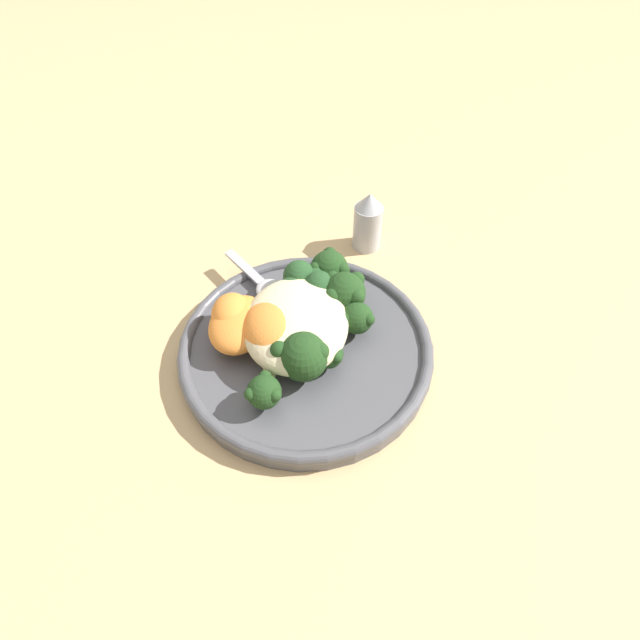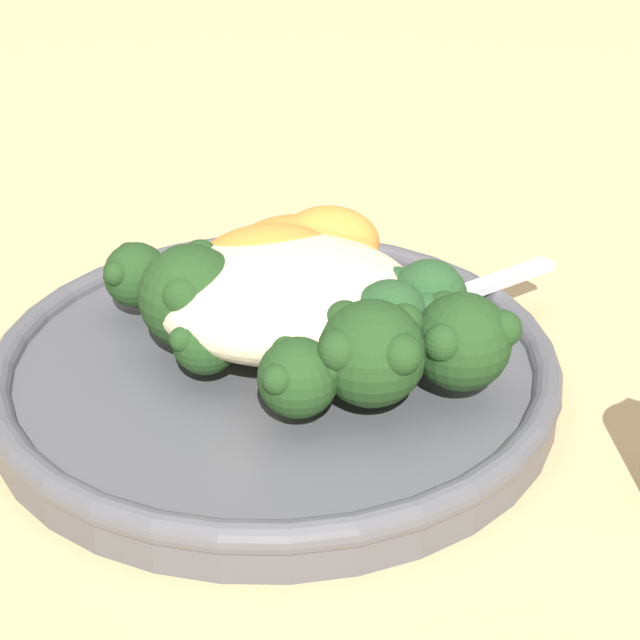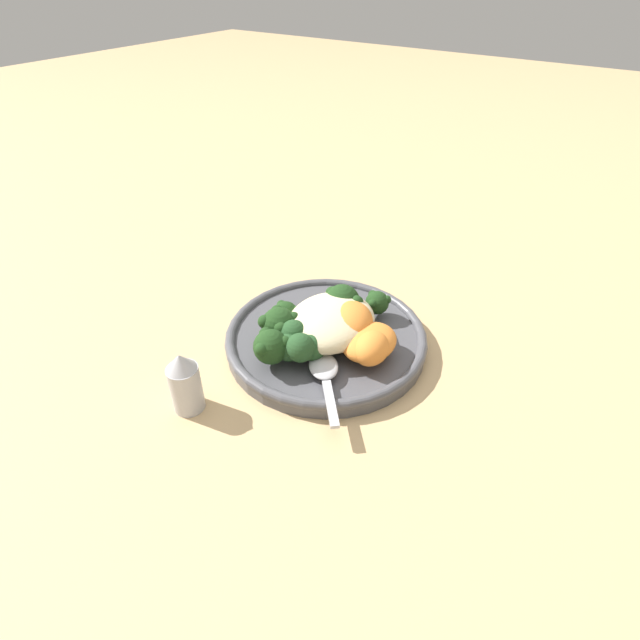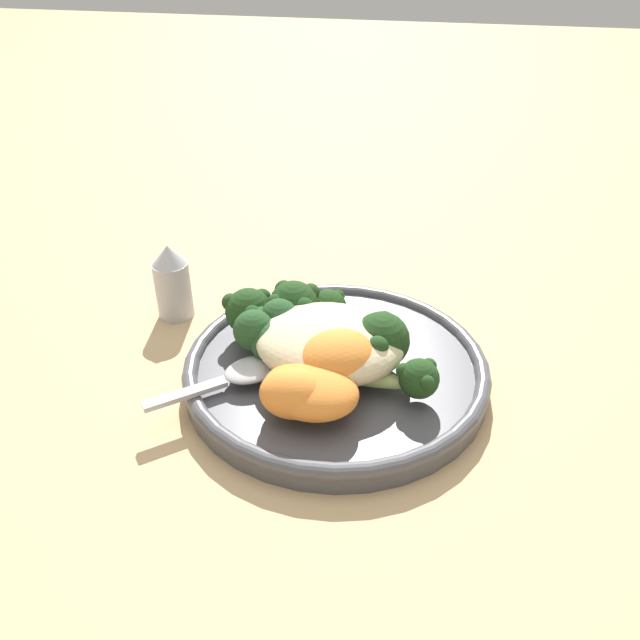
{
  "view_description": "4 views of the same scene",
  "coord_description": "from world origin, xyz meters",
  "px_view_note": "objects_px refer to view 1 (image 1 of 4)",
  "views": [
    {
      "loc": [
        0.27,
        0.02,
        0.38
      ],
      "look_at": [
        -0.03,
        0.01,
        0.04
      ],
      "focal_mm": 28.0,
      "sensor_mm": 36.0,
      "label": 1
    },
    {
      "loc": [
        -0.08,
        0.38,
        0.25
      ],
      "look_at": [
        -0.03,
        -0.01,
        0.03
      ],
      "focal_mm": 60.0,
      "sensor_mm": 36.0,
      "label": 2
    },
    {
      "loc": [
        -0.4,
        -0.25,
        0.38
      ],
      "look_at": [
        -0.03,
        -0.0,
        0.05
      ],
      "focal_mm": 28.0,
      "sensor_mm": 36.0,
      "label": 3
    },
    {
      "loc": [
        0.06,
        -0.38,
        0.31
      ],
      "look_at": [
        -0.03,
        -0.01,
        0.06
      ],
      "focal_mm": 35.0,
      "sensor_mm": 36.0,
      "label": 4
    }
  ],
  "objects_px": {
    "broccoli_stalk_2": "(313,343)",
    "salt_shaker": "(368,221)",
    "broccoli_stalk_4": "(334,297)",
    "sweet_potato_chunk_0": "(274,331)",
    "broccoli_stalk_1": "(297,352)",
    "kale_tuft": "(307,287)",
    "broccoli_stalk_5": "(323,277)",
    "broccoli_stalk_3": "(340,319)",
    "sweet_potato_chunk_1": "(239,324)",
    "quinoa_mound": "(296,324)",
    "sweet_potato_chunk_2": "(232,315)",
    "plate": "(305,348)",
    "spoon": "(269,289)",
    "broccoli_stalk_0": "(269,374)"
  },
  "relations": [
    {
      "from": "broccoli_stalk_2",
      "to": "salt_shaker",
      "type": "bearing_deg",
      "value": 115.33
    },
    {
      "from": "broccoli_stalk_3",
      "to": "sweet_potato_chunk_1",
      "type": "xyz_separation_m",
      "value": [
        0.01,
        -0.09,
        0.0
      ]
    },
    {
      "from": "broccoli_stalk_3",
      "to": "sweet_potato_chunk_1",
      "type": "height_order",
      "value": "same"
    },
    {
      "from": "broccoli_stalk_1",
      "to": "broccoli_stalk_5",
      "type": "height_order",
      "value": "broccoli_stalk_1"
    },
    {
      "from": "broccoli_stalk_1",
      "to": "sweet_potato_chunk_1",
      "type": "relative_size",
      "value": 1.4
    },
    {
      "from": "sweet_potato_chunk_2",
      "to": "spoon",
      "type": "height_order",
      "value": "sweet_potato_chunk_2"
    },
    {
      "from": "broccoli_stalk_5",
      "to": "spoon",
      "type": "height_order",
      "value": "broccoli_stalk_5"
    },
    {
      "from": "kale_tuft",
      "to": "broccoli_stalk_2",
      "type": "bearing_deg",
      "value": 8.04
    },
    {
      "from": "sweet_potato_chunk_0",
      "to": "salt_shaker",
      "type": "bearing_deg",
      "value": 152.32
    },
    {
      "from": "salt_shaker",
      "to": "sweet_potato_chunk_2",
      "type": "bearing_deg",
      "value": -41.34
    },
    {
      "from": "broccoli_stalk_1",
      "to": "kale_tuft",
      "type": "relative_size",
      "value": 1.68
    },
    {
      "from": "broccoli_stalk_4",
      "to": "plate",
      "type": "bearing_deg",
      "value": -147.67
    },
    {
      "from": "kale_tuft",
      "to": "sweet_potato_chunk_0",
      "type": "bearing_deg",
      "value": -23.92
    },
    {
      "from": "quinoa_mound",
      "to": "salt_shaker",
      "type": "relative_size",
      "value": 1.58
    },
    {
      "from": "broccoli_stalk_0",
      "to": "spoon",
      "type": "bearing_deg",
      "value": -169.47
    },
    {
      "from": "broccoli_stalk_2",
      "to": "salt_shaker",
      "type": "distance_m",
      "value": 0.18
    },
    {
      "from": "broccoli_stalk_2",
      "to": "sweet_potato_chunk_0",
      "type": "relative_size",
      "value": 1.09
    },
    {
      "from": "broccoli_stalk_1",
      "to": "broccoli_stalk_5",
      "type": "distance_m",
      "value": 0.1
    },
    {
      "from": "plate",
      "to": "broccoli_stalk_1",
      "type": "relative_size",
      "value": 2.5
    },
    {
      "from": "sweet_potato_chunk_2",
      "to": "spoon",
      "type": "xyz_separation_m",
      "value": [
        -0.05,
        0.03,
        -0.01
      ]
    },
    {
      "from": "broccoli_stalk_1",
      "to": "broccoli_stalk_2",
      "type": "distance_m",
      "value": 0.02
    },
    {
      "from": "broccoli_stalk_0",
      "to": "broccoli_stalk_1",
      "type": "relative_size",
      "value": 1.15
    },
    {
      "from": "broccoli_stalk_0",
      "to": "broccoli_stalk_4",
      "type": "relative_size",
      "value": 0.97
    },
    {
      "from": "broccoli_stalk_0",
      "to": "salt_shaker",
      "type": "bearing_deg",
      "value": 161.23
    },
    {
      "from": "broccoli_stalk_5",
      "to": "sweet_potato_chunk_2",
      "type": "distance_m",
      "value": 0.1
    },
    {
      "from": "broccoli_stalk_5",
      "to": "spoon",
      "type": "bearing_deg",
      "value": 132.45
    },
    {
      "from": "broccoli_stalk_3",
      "to": "kale_tuft",
      "type": "distance_m",
      "value": 0.05
    },
    {
      "from": "broccoli_stalk_2",
      "to": "sweet_potato_chunk_2",
      "type": "distance_m",
      "value": 0.08
    },
    {
      "from": "broccoli_stalk_4",
      "to": "sweet_potato_chunk_0",
      "type": "relative_size",
      "value": 1.65
    },
    {
      "from": "broccoli_stalk_1",
      "to": "broccoli_stalk_2",
      "type": "height_order",
      "value": "broccoli_stalk_1"
    },
    {
      "from": "broccoli_stalk_5",
      "to": "sweet_potato_chunk_0",
      "type": "xyz_separation_m",
      "value": [
        0.07,
        -0.04,
        0.0
      ]
    },
    {
      "from": "quinoa_mound",
      "to": "broccoli_stalk_0",
      "type": "distance_m",
      "value": 0.05
    },
    {
      "from": "quinoa_mound",
      "to": "broccoli_stalk_4",
      "type": "relative_size",
      "value": 0.99
    },
    {
      "from": "spoon",
      "to": "broccoli_stalk_5",
      "type": "bearing_deg",
      "value": -125.71
    },
    {
      "from": "broccoli_stalk_0",
      "to": "sweet_potato_chunk_0",
      "type": "relative_size",
      "value": 1.6
    },
    {
      "from": "salt_shaker",
      "to": "broccoli_stalk_3",
      "type": "bearing_deg",
      "value": -11.67
    },
    {
      "from": "broccoli_stalk_3",
      "to": "sweet_potato_chunk_1",
      "type": "bearing_deg",
      "value": -172.22
    },
    {
      "from": "broccoli_stalk_2",
      "to": "sweet_potato_chunk_1",
      "type": "relative_size",
      "value": 1.1
    },
    {
      "from": "broccoli_stalk_4",
      "to": "sweet_potato_chunk_0",
      "type": "xyz_separation_m",
      "value": [
        0.04,
        -0.05,
        0.0
      ]
    },
    {
      "from": "quinoa_mound",
      "to": "spoon",
      "type": "bearing_deg",
      "value": -152.07
    },
    {
      "from": "plate",
      "to": "broccoli_stalk_1",
      "type": "height_order",
      "value": "broccoli_stalk_1"
    },
    {
      "from": "salt_shaker",
      "to": "broccoli_stalk_0",
      "type": "bearing_deg",
      "value": -23.36
    },
    {
      "from": "broccoli_stalk_2",
      "to": "broccoli_stalk_5",
      "type": "distance_m",
      "value": 0.08
    },
    {
      "from": "broccoli_stalk_1",
      "to": "sweet_potato_chunk_2",
      "type": "distance_m",
      "value": 0.08
    },
    {
      "from": "broccoli_stalk_5",
      "to": "broccoli_stalk_4",
      "type": "bearing_deg",
      "value": -121.84
    },
    {
      "from": "plate",
      "to": "broccoli_stalk_0",
      "type": "height_order",
      "value": "broccoli_stalk_0"
    },
    {
      "from": "broccoli_stalk_4",
      "to": "broccoli_stalk_1",
      "type": "bearing_deg",
      "value": -137.95
    },
    {
      "from": "plate",
      "to": "broccoli_stalk_1",
      "type": "distance_m",
      "value": 0.04
    },
    {
      "from": "sweet_potato_chunk_0",
      "to": "sweet_potato_chunk_1",
      "type": "height_order",
      "value": "sweet_potato_chunk_0"
    },
    {
      "from": "sweet_potato_chunk_0",
      "to": "salt_shaker",
      "type": "distance_m",
      "value": 0.19
    }
  ]
}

